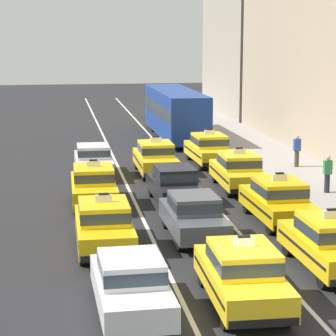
# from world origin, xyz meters

# --- Properties ---
(ground_plane) EXTENTS (160.00, 160.00, 0.00)m
(ground_plane) POSITION_xyz_m (0.00, 0.00, 0.00)
(ground_plane) COLOR #232326
(lane_stripe_left_center) EXTENTS (0.14, 80.00, 0.01)m
(lane_stripe_left_center) POSITION_xyz_m (-1.60, 20.00, 0.00)
(lane_stripe_left_center) COLOR silver
(lane_stripe_left_center) RESTS_ON ground
(lane_stripe_center_right) EXTENTS (0.14, 80.00, 0.01)m
(lane_stripe_center_right) POSITION_xyz_m (1.60, 20.00, 0.00)
(lane_stripe_center_right) COLOR silver
(lane_stripe_center_right) RESTS_ON ground
(sidewalk_curb) EXTENTS (4.00, 90.00, 0.15)m
(sidewalk_curb) POSITION_xyz_m (7.20, 15.00, 0.07)
(sidewalk_curb) COLOR #9E9993
(sidewalk_curb) RESTS_ON ground
(sedan_left_nearest) EXTENTS (1.85, 4.34, 1.58)m
(sedan_left_nearest) POSITION_xyz_m (-3.06, 1.13, 0.85)
(sedan_left_nearest) COLOR black
(sedan_left_nearest) RESTS_ON ground
(taxi_left_second) EXTENTS (1.84, 4.57, 1.96)m
(taxi_left_second) POSITION_xyz_m (-3.35, 6.79, 0.88)
(taxi_left_second) COLOR black
(taxi_left_second) RESTS_ON ground
(taxi_left_third) EXTENTS (1.87, 4.58, 1.96)m
(taxi_left_third) POSITION_xyz_m (-3.35, 13.00, 0.88)
(taxi_left_third) COLOR black
(taxi_left_third) RESTS_ON ground
(sedan_left_fourth) EXTENTS (1.76, 4.30, 1.58)m
(sedan_left_fourth) POSITION_xyz_m (-3.02, 19.06, 0.85)
(sedan_left_fourth) COLOR black
(sedan_left_fourth) RESTS_ON ground
(taxi_center_nearest) EXTENTS (1.91, 4.60, 1.96)m
(taxi_center_nearest) POSITION_xyz_m (-0.08, 1.32, 0.88)
(taxi_center_nearest) COLOR black
(taxi_center_nearest) RESTS_ON ground
(sedan_center_second) EXTENTS (1.82, 4.33, 1.58)m
(sedan_center_second) POSITION_xyz_m (-0.16, 7.67, 0.85)
(sedan_center_second) COLOR black
(sedan_center_second) RESTS_ON ground
(sedan_center_third) EXTENTS (1.87, 4.34, 1.58)m
(sedan_center_third) POSITION_xyz_m (0.01, 12.77, 0.85)
(sedan_center_third) COLOR black
(sedan_center_third) RESTS_ON ground
(taxi_center_fourth) EXTENTS (1.83, 4.56, 1.96)m
(taxi_center_fourth) POSITION_xyz_m (0.09, 19.00, 0.88)
(taxi_center_fourth) COLOR black
(taxi_center_fourth) RESTS_ON ground
(taxi_right_nearest) EXTENTS (1.86, 4.58, 1.96)m
(taxi_right_nearest) POSITION_xyz_m (3.25, 3.67, 0.88)
(taxi_right_nearest) COLOR black
(taxi_right_nearest) RESTS_ON ground
(taxi_right_second) EXTENTS (1.88, 4.58, 1.96)m
(taxi_right_second) POSITION_xyz_m (3.38, 9.19, 0.88)
(taxi_right_second) COLOR black
(taxi_right_second) RESTS_ON ground
(taxi_right_third) EXTENTS (1.90, 4.59, 1.96)m
(taxi_right_third) POSITION_xyz_m (3.35, 15.02, 0.88)
(taxi_right_third) COLOR black
(taxi_right_third) RESTS_ON ground
(taxi_right_fourth) EXTENTS (1.94, 4.61, 1.96)m
(taxi_right_fourth) POSITION_xyz_m (3.31, 21.20, 0.88)
(taxi_right_fourth) COLOR black
(taxi_right_fourth) RESTS_ON ground
(bus_right_fifth) EXTENTS (2.64, 11.23, 3.22)m
(bus_right_fifth) POSITION_xyz_m (3.10, 30.80, 1.82)
(bus_right_fifth) COLOR black
(bus_right_fifth) RESTS_ON ground
(taxi_right_sixth) EXTENTS (1.92, 4.60, 1.96)m
(taxi_right_sixth) POSITION_xyz_m (3.32, 39.66, 0.88)
(taxi_right_sixth) COLOR black
(taxi_right_sixth) RESTS_ON ground
(pedestrian_near_crosswalk) EXTENTS (0.36, 0.24, 1.64)m
(pedestrian_near_crosswalk) POSITION_xyz_m (6.88, 13.16, 0.98)
(pedestrian_near_crosswalk) COLOR #23232D
(pedestrian_near_crosswalk) RESTS_ON sidewalk_curb
(pedestrian_mid_block) EXTENTS (0.36, 0.24, 1.67)m
(pedestrian_mid_block) POSITION_xyz_m (7.55, 19.15, 1.00)
(pedestrian_mid_block) COLOR #473828
(pedestrian_mid_block) RESTS_ON sidewalk_curb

